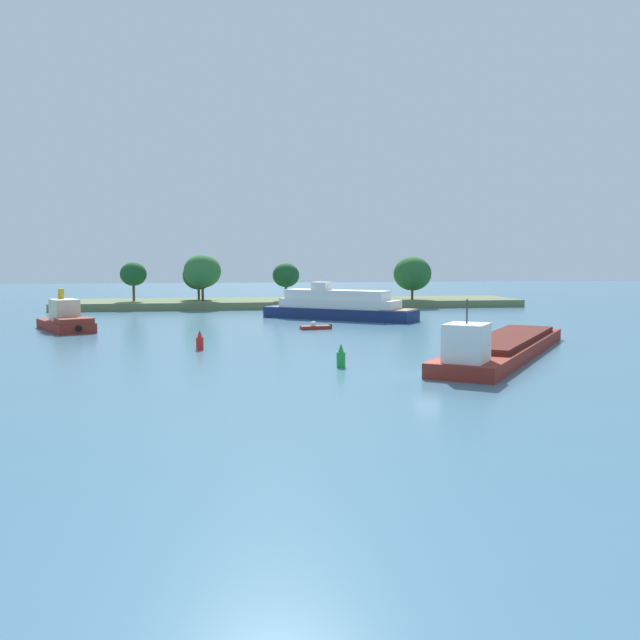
{
  "coord_description": "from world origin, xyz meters",
  "views": [
    {
      "loc": [
        -15.65,
        -49.26,
        8.69
      ],
      "look_at": [
        -3.25,
        34.11,
        1.2
      ],
      "focal_mm": 39.04,
      "sensor_mm": 36.0,
      "label": 1
    }
  ],
  "objects_px": {
    "fishing_skiff": "(316,327)",
    "white_riverboat": "(339,307)",
    "cargo_barge": "(503,346)",
    "channel_buoy_green": "(341,357)",
    "channel_buoy_red": "(200,341)",
    "tugboat": "(66,320)"
  },
  "relations": [
    {
      "from": "cargo_barge",
      "to": "channel_buoy_green",
      "type": "distance_m",
      "value": 15.7
    },
    {
      "from": "fishing_skiff",
      "to": "channel_buoy_red",
      "type": "height_order",
      "value": "channel_buoy_red"
    },
    {
      "from": "fishing_skiff",
      "to": "channel_buoy_red",
      "type": "relative_size",
      "value": 2.11
    },
    {
      "from": "white_riverboat",
      "to": "channel_buoy_green",
      "type": "xyz_separation_m",
      "value": [
        -7.44,
        -43.28,
        -1.0
      ]
    },
    {
      "from": "white_riverboat",
      "to": "channel_buoy_red",
      "type": "distance_m",
      "value": 36.3
    },
    {
      "from": "white_riverboat",
      "to": "tugboat",
      "type": "xyz_separation_m",
      "value": [
        -35.28,
        -10.68,
        -0.56
      ]
    },
    {
      "from": "fishing_skiff",
      "to": "white_riverboat",
      "type": "bearing_deg",
      "value": 68.79
    },
    {
      "from": "white_riverboat",
      "to": "cargo_barge",
      "type": "distance_m",
      "value": 40.38
    },
    {
      "from": "tugboat",
      "to": "white_riverboat",
      "type": "bearing_deg",
      "value": 16.85
    },
    {
      "from": "fishing_skiff",
      "to": "tugboat",
      "type": "bearing_deg",
      "value": 174.39
    },
    {
      "from": "white_riverboat",
      "to": "channel_buoy_green",
      "type": "relative_size",
      "value": 11.09
    },
    {
      "from": "white_riverboat",
      "to": "channel_buoy_red",
      "type": "xyz_separation_m",
      "value": [
        -18.9,
        -30.97,
        -1.0
      ]
    },
    {
      "from": "cargo_barge",
      "to": "tugboat",
      "type": "height_order",
      "value": "cargo_barge"
    },
    {
      "from": "tugboat",
      "to": "channel_buoy_green",
      "type": "bearing_deg",
      "value": -49.5
    },
    {
      "from": "channel_buoy_red",
      "to": "channel_buoy_green",
      "type": "distance_m",
      "value": 16.82
    },
    {
      "from": "tugboat",
      "to": "channel_buoy_green",
      "type": "height_order",
      "value": "tugboat"
    },
    {
      "from": "channel_buoy_green",
      "to": "fishing_skiff",
      "type": "bearing_deg",
      "value": 85.85
    },
    {
      "from": "channel_buoy_green",
      "to": "channel_buoy_red",
      "type": "bearing_deg",
      "value": 132.95
    },
    {
      "from": "tugboat",
      "to": "channel_buoy_red",
      "type": "relative_size",
      "value": 6.14
    },
    {
      "from": "white_riverboat",
      "to": "channel_buoy_red",
      "type": "bearing_deg",
      "value": -121.39
    },
    {
      "from": "cargo_barge",
      "to": "channel_buoy_green",
      "type": "bearing_deg",
      "value": -166.44
    },
    {
      "from": "white_riverboat",
      "to": "tugboat",
      "type": "bearing_deg",
      "value": -163.15
    }
  ]
}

